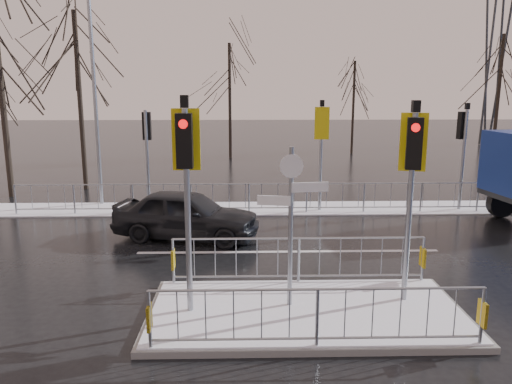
{
  "coord_description": "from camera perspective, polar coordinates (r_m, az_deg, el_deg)",
  "views": [
    {
      "loc": [
        -1.17,
        -8.82,
        4.27
      ],
      "look_at": [
        -0.88,
        2.99,
        1.8
      ],
      "focal_mm": 35.0,
      "sensor_mm": 36.0,
      "label": 1
    }
  ],
  "objects": [
    {
      "name": "ground",
      "position": [
        9.87,
        5.72,
        -13.89
      ],
      "size": [
        120.0,
        120.0,
        0.0
      ],
      "primitive_type": "plane",
      "color": "black",
      "rests_on": "ground"
    },
    {
      "name": "snow_verge",
      "position": [
        17.97,
        2.37,
        -1.88
      ],
      "size": [
        30.0,
        2.0,
        0.04
      ],
      "primitive_type": "cube",
      "color": "white",
      "rests_on": "ground"
    },
    {
      "name": "lane_markings",
      "position": [
        9.57,
        5.98,
        -14.73
      ],
      "size": [
        8.0,
        11.38,
        0.01
      ],
      "color": "silver",
      "rests_on": "ground"
    },
    {
      "name": "traffic_island",
      "position": [
        9.71,
        5.69,
        -11.79
      ],
      "size": [
        6.0,
        3.04,
        4.15
      ],
      "color": "#63635E",
      "rests_on": "ground"
    },
    {
      "name": "far_kerb_fixtures",
      "position": [
        17.28,
        3.48,
        0.94
      ],
      "size": [
        18.0,
        0.65,
        3.83
      ],
      "color": "gray",
      "rests_on": "ground"
    },
    {
      "name": "car_far_lane",
      "position": [
        14.46,
        -7.96,
        -2.56
      ],
      "size": [
        4.44,
        2.56,
        1.42
      ],
      "primitive_type": "imported",
      "rotation": [
        0.0,
        0.0,
        1.35
      ],
      "color": "black",
      "rests_on": "ground"
    },
    {
      "name": "tree_near_b",
      "position": [
        22.4,
        -19.72,
        13.38
      ],
      "size": [
        4.0,
        4.0,
        7.55
      ],
      "color": "black",
      "rests_on": "ground"
    },
    {
      "name": "tree_far_a",
      "position": [
        30.83,
        -3.03,
        12.82
      ],
      "size": [
        3.75,
        3.75,
        7.08
      ],
      "color": "black",
      "rests_on": "ground"
    },
    {
      "name": "tree_far_b",
      "position": [
        33.59,
        11.13,
        11.44
      ],
      "size": [
        3.25,
        3.25,
        6.14
      ],
      "color": "black",
      "rests_on": "ground"
    },
    {
      "name": "tree_far_c",
      "position": [
        33.47,
        26.17,
        12.13
      ],
      "size": [
        4.0,
        4.0,
        7.55
      ],
      "color": "black",
      "rests_on": "ground"
    },
    {
      "name": "street_lamp_left",
      "position": [
        19.06,
        -17.83,
        11.92
      ],
      "size": [
        1.25,
        0.18,
        8.2
      ],
      "color": "gray",
      "rests_on": "ground"
    }
  ]
}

